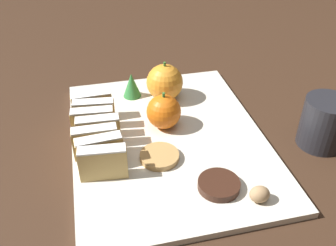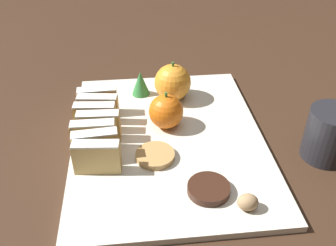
# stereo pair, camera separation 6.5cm
# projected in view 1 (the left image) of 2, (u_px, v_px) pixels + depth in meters

# --- Properties ---
(ground_plane) EXTENTS (6.00, 6.00, 0.00)m
(ground_plane) POSITION_uv_depth(u_px,v_px,m) (168.00, 142.00, 0.68)
(ground_plane) COLOR #382316
(serving_platter) EXTENTS (0.34, 0.44, 0.01)m
(serving_platter) POSITION_uv_depth(u_px,v_px,m) (168.00, 139.00, 0.68)
(serving_platter) COLOR silver
(serving_platter) RESTS_ON ground_plane
(stollen_slice_front) EXTENTS (0.08, 0.03, 0.06)m
(stollen_slice_front) POSITION_uv_depth(u_px,v_px,m) (103.00, 163.00, 0.57)
(stollen_slice_front) COLOR tan
(stollen_slice_front) RESTS_ON serving_platter
(stollen_slice_second) EXTENTS (0.08, 0.03, 0.06)m
(stollen_slice_second) POSITION_uv_depth(u_px,v_px,m) (100.00, 152.00, 0.59)
(stollen_slice_second) COLOR tan
(stollen_slice_second) RESTS_ON serving_platter
(stollen_slice_third) EXTENTS (0.07, 0.02, 0.06)m
(stollen_slice_third) POSITION_uv_depth(u_px,v_px,m) (96.00, 142.00, 0.61)
(stollen_slice_third) COLOR tan
(stollen_slice_third) RESTS_ON serving_platter
(stollen_slice_fourth) EXTENTS (0.07, 0.02, 0.06)m
(stollen_slice_fourth) POSITION_uv_depth(u_px,v_px,m) (99.00, 131.00, 0.64)
(stollen_slice_fourth) COLOR tan
(stollen_slice_fourth) RESTS_ON serving_platter
(stollen_slice_fifth) EXTENTS (0.08, 0.03, 0.06)m
(stollen_slice_fifth) POSITION_uv_depth(u_px,v_px,m) (93.00, 123.00, 0.66)
(stollen_slice_fifth) COLOR tan
(stollen_slice_fifth) RESTS_ON serving_platter
(stollen_slice_sixth) EXTENTS (0.08, 0.03, 0.06)m
(stollen_slice_sixth) POSITION_uv_depth(u_px,v_px,m) (94.00, 114.00, 0.68)
(stollen_slice_sixth) COLOR tan
(stollen_slice_sixth) RESTS_ON serving_platter
(stollen_slice_back) EXTENTS (0.07, 0.02, 0.06)m
(stollen_slice_back) POSITION_uv_depth(u_px,v_px,m) (92.00, 106.00, 0.70)
(stollen_slice_back) COLOR tan
(stollen_slice_back) RESTS_ON serving_platter
(orange_near) EXTENTS (0.06, 0.06, 0.07)m
(orange_near) POSITION_uv_depth(u_px,v_px,m) (163.00, 112.00, 0.68)
(orange_near) COLOR orange
(orange_near) RESTS_ON serving_platter
(orange_far) EXTENTS (0.07, 0.07, 0.08)m
(orange_far) POSITION_uv_depth(u_px,v_px,m) (165.00, 82.00, 0.76)
(orange_far) COLOR orange
(orange_far) RESTS_ON serving_platter
(walnut) EXTENTS (0.03, 0.02, 0.02)m
(walnut) POSITION_uv_depth(u_px,v_px,m) (260.00, 194.00, 0.54)
(walnut) COLOR tan
(walnut) RESTS_ON serving_platter
(chocolate_cookie) EXTENTS (0.06, 0.06, 0.01)m
(chocolate_cookie) POSITION_uv_depth(u_px,v_px,m) (219.00, 185.00, 0.57)
(chocolate_cookie) COLOR #381E14
(chocolate_cookie) RESTS_ON serving_platter
(gingerbread_cookie) EXTENTS (0.07, 0.07, 0.01)m
(gingerbread_cookie) POSITION_uv_depth(u_px,v_px,m) (160.00, 156.00, 0.62)
(gingerbread_cookie) COLOR tan
(gingerbread_cookie) RESTS_ON serving_platter
(evergreen_sprig) EXTENTS (0.04, 0.04, 0.05)m
(evergreen_sprig) POSITION_uv_depth(u_px,v_px,m) (132.00, 85.00, 0.77)
(evergreen_sprig) COLOR #2D7538
(evergreen_sprig) RESTS_ON serving_platter
(coffee_mug) EXTENTS (0.11, 0.08, 0.09)m
(coffee_mug) POSITION_uv_depth(u_px,v_px,m) (325.00, 123.00, 0.65)
(coffee_mug) COLOR #232328
(coffee_mug) RESTS_ON ground_plane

